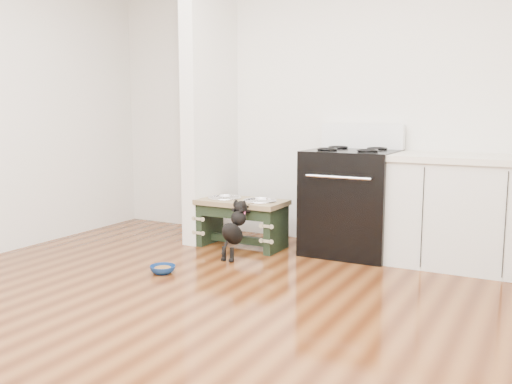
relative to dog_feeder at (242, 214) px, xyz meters
The scene contains 8 objects.
ground 2.05m from the dog_feeder, 69.35° to the right, with size 5.00×5.00×0.00m, color #401C0B.
room_shell 2.41m from the dog_feeder, 69.35° to the right, with size 5.00×5.00×5.00m.
partition_wall 1.15m from the dog_feeder, 156.15° to the left, with size 0.15×0.80×2.70m, color silver.
oven_range 1.01m from the dog_feeder, 15.20° to the left, with size 0.76×0.69×1.14m.
cabinet_run 1.97m from the dog_feeder, ahead, with size 1.24×0.64×0.91m.
dog_feeder is the anchor object (origin of this frame).
puppy 0.40m from the dog_feeder, 68.85° to the right, with size 0.14×0.42×0.49m.
floor_bowl 1.09m from the dog_feeder, 96.57° to the right, with size 0.25×0.25×0.06m.
Camera 1 is at (1.85, -2.62, 1.28)m, focal length 40.00 mm.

